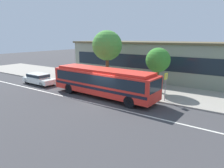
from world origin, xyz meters
TOP-DOWN VIEW (x-y plane):
  - ground_plane at (0.00, 0.00)m, footprint 120.00×120.00m
  - sidewalk_slab at (0.00, 6.57)m, footprint 60.00×8.00m
  - lane_stripe_center at (0.00, -0.80)m, footprint 56.00×0.16m
  - transit_bus at (-0.95, 1.22)m, footprint 10.89×2.96m
  - sedan_behind_bus at (-10.49, 1.05)m, footprint 4.52×1.86m
  - pedestrian_waiting_near_sign at (0.48, 3.89)m, footprint 0.43×0.43m
  - bus_stop_sign at (4.45, 3.06)m, footprint 0.15×0.44m
  - street_tree_near_stop at (-3.35, 5.27)m, footprint 3.39×3.39m
  - street_tree_mid_block at (2.70, 5.50)m, footprint 2.44×2.44m
  - station_building at (-1.30, 12.70)m, footprint 21.99×7.90m

SIDE VIEW (x-z plane):
  - ground_plane at x=0.00m, z-range 0.00..0.00m
  - lane_stripe_center at x=0.00m, z-range 0.00..0.01m
  - sidewalk_slab at x=0.00m, z-range 0.00..0.12m
  - sedan_behind_bus at x=-10.49m, z-range 0.08..1.37m
  - pedestrian_waiting_near_sign at x=0.48m, z-range 0.26..1.93m
  - transit_bus at x=-0.95m, z-range 0.23..2.93m
  - bus_stop_sign at x=4.45m, z-range 0.47..2.92m
  - station_building at x=-1.30m, z-range 0.01..4.98m
  - street_tree_mid_block at x=2.70m, z-range 1.08..5.53m
  - street_tree_near_stop at x=-3.35m, z-range 1.50..7.72m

